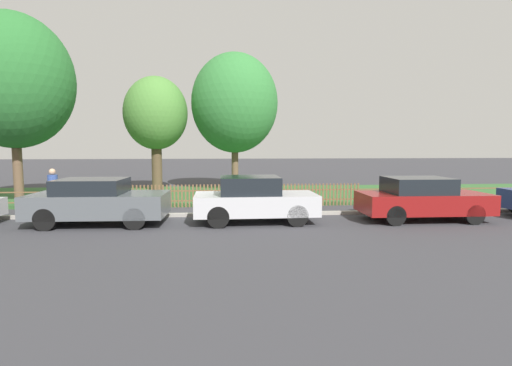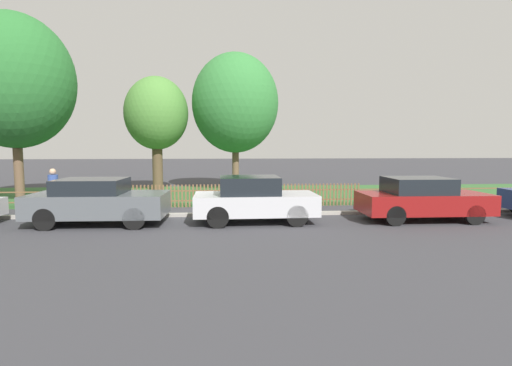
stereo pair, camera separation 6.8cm
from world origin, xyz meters
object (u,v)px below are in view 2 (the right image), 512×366
parked_car_black_saloon (98,201)px  parked_car_navy_estate (254,199)px  tree_behind_motorcycle (14,81)px  tree_far_left (235,103)px  tree_mid_park (156,114)px  parked_car_red_compact (422,199)px  covered_motorcycle (249,196)px  pedestrian_near_fence (53,189)px

parked_car_black_saloon → parked_car_navy_estate: bearing=1.0°
parked_car_navy_estate → parked_car_black_saloon: bearing=178.8°
tree_behind_motorcycle → tree_far_left: (9.21, 4.39, -0.37)m
tree_mid_park → tree_behind_motorcycle: bearing=-141.5°
parked_car_black_saloon → parked_car_red_compact: parked_car_black_saloon is taller
parked_car_navy_estate → covered_motorcycle: 2.24m
tree_behind_motorcycle → tree_far_left: bearing=25.5°
parked_car_black_saloon → parked_car_red_compact: size_ratio=1.02×
tree_behind_motorcycle → parked_car_black_saloon: bearing=-45.0°
parked_car_black_saloon → covered_motorcycle: (4.90, 2.20, -0.16)m
parked_car_black_saloon → parked_car_navy_estate: parked_car_navy_estate is taller
parked_car_navy_estate → pedestrian_near_fence: pedestrian_near_fence is taller
tree_behind_motorcycle → tree_far_left: 10.21m
parked_car_black_saloon → pedestrian_near_fence: size_ratio=2.52×
parked_car_navy_estate → tree_far_left: 9.92m
parked_car_red_compact → pedestrian_near_fence: pedestrian_near_fence is taller
parked_car_red_compact → tree_far_left: tree_far_left is taller
parked_car_black_saloon → tree_behind_motorcycle: tree_behind_motorcycle is taller
parked_car_black_saloon → tree_mid_park: 9.32m
covered_motorcycle → tree_mid_park: tree_mid_park is taller
tree_behind_motorcycle → tree_far_left: tree_behind_motorcycle is taller
parked_car_black_saloon → tree_far_left: (4.56, 9.05, 3.99)m
parked_car_black_saloon → tree_far_left: tree_far_left is taller
covered_motorcycle → tree_far_left: 8.02m
tree_far_left → tree_mid_park: bearing=-175.0°
tree_mid_park → tree_far_left: (4.14, 0.36, 0.63)m
tree_far_left → pedestrian_near_fence: bearing=-132.6°
parked_car_red_compact → tree_mid_park: (-10.08, 8.81, 3.38)m
parked_car_navy_estate → tree_mid_park: size_ratio=0.65×
covered_motorcycle → tree_mid_park: size_ratio=0.31×
covered_motorcycle → pedestrian_near_fence: size_ratio=1.12×
pedestrian_near_fence → parked_car_black_saloon: bearing=-70.6°
tree_behind_motorcycle → tree_far_left: size_ratio=1.06×
parked_car_red_compact → tree_far_left: (-5.94, 9.17, 4.02)m
parked_car_navy_estate → tree_far_left: (-0.36, 9.08, 3.99)m
parked_car_black_saloon → tree_behind_motorcycle: 7.89m
pedestrian_near_fence → tree_behind_motorcycle: bearing=102.4°
parked_car_black_saloon → tree_far_left: 10.89m
parked_car_red_compact → tree_mid_park: bearing=139.4°
tree_mid_park → tree_far_left: bearing=5.0°
tree_far_left → pedestrian_near_fence: (-6.65, -7.23, -3.80)m
parked_car_red_compact → tree_behind_motorcycle: 16.48m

